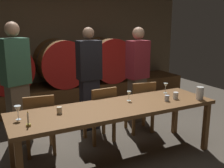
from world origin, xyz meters
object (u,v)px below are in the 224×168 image
(wine_glass_left, at_px, (18,110))
(cup_left, at_px, (59,110))
(chair_right, at_px, (141,104))
(wine_glass_right, at_px, (166,86))
(wine_barrel_center, at_px, (60,62))
(cup_center, at_px, (167,98))
(wine_barrel_left, at_px, (5,66))
(guest_left, at_px, (17,83))
(guest_right, at_px, (138,74))
(candle_center, at_px, (28,122))
(wine_barrel_right, at_px, (106,59))
(chair_center, at_px, (101,112))
(guest_center, at_px, (89,79))
(cup_right, at_px, (176,96))
(chair_left, at_px, (39,122))
(wine_glass_center, at_px, (129,94))
(pitcher, at_px, (200,93))
(dining_table, at_px, (116,111))

(wine_glass_left, bearing_deg, cup_left, -1.80)
(chair_right, height_order, wine_glass_right, wine_glass_right)
(wine_barrel_center, xyz_separation_m, cup_center, (0.70, -2.75, -0.17))
(wine_barrel_left, bearing_deg, wine_glass_left, -92.99)
(wine_barrel_center, height_order, cup_center, wine_barrel_center)
(guest_left, height_order, wine_glass_left, guest_left)
(chair_right, distance_m, guest_right, 0.66)
(candle_center, bearing_deg, cup_center, 1.70)
(wine_barrel_right, relative_size, chair_center, 1.13)
(guest_center, height_order, cup_right, guest_center)
(chair_left, distance_m, cup_left, 0.63)
(guest_center, bearing_deg, wine_glass_center, 100.61)
(pitcher, bearing_deg, wine_barrel_right, 91.54)
(wine_glass_left, relative_size, wine_glass_center, 1.19)
(wine_barrel_right, relative_size, dining_table, 0.36)
(wine_barrel_right, height_order, dining_table, wine_barrel_right)
(candle_center, bearing_deg, chair_center, 32.12)
(wine_glass_left, bearing_deg, wine_barrel_right, 47.56)
(wine_glass_center, height_order, wine_glass_right, wine_glass_right)
(wine_barrel_center, distance_m, wine_glass_center, 2.51)
(wine_barrel_right, bearing_deg, wine_glass_left, -132.44)
(candle_center, height_order, cup_left, candle_center)
(guest_center, height_order, wine_glass_right, guest_center)
(wine_glass_left, bearing_deg, chair_right, 14.76)
(chair_right, xyz_separation_m, cup_left, (-1.53, -0.54, 0.31))
(wine_barrel_left, relative_size, wine_glass_center, 7.26)
(chair_right, xyz_separation_m, guest_left, (-1.86, 0.51, 0.46))
(wine_glass_right, bearing_deg, chair_center, 159.29)
(guest_center, bearing_deg, chair_center, 85.87)
(wine_glass_right, bearing_deg, wine_barrel_center, 111.41)
(guest_right, relative_size, cup_left, 21.14)
(cup_left, bearing_deg, chair_center, 32.97)
(wine_glass_right, bearing_deg, cup_left, -174.70)
(wine_glass_center, bearing_deg, chair_right, 42.29)
(chair_left, bearing_deg, guest_right, -159.01)
(cup_left, bearing_deg, candle_center, -149.58)
(candle_center, bearing_deg, wine_barrel_center, 67.22)
(wine_barrel_left, bearing_deg, guest_center, -51.88)
(wine_barrel_center, relative_size, wine_glass_left, 6.09)
(wine_glass_center, bearing_deg, wine_glass_right, 7.32)
(chair_right, relative_size, wine_glass_right, 5.63)
(chair_right, height_order, candle_center, candle_center)
(wine_barrel_center, xyz_separation_m, chair_left, (-0.91, -2.03, -0.48))
(chair_left, bearing_deg, candle_center, 77.78)
(wine_barrel_center, height_order, wine_glass_right, wine_barrel_center)
(guest_right, height_order, pitcher, guest_right)
(candle_center, bearing_deg, guest_right, 30.08)
(guest_right, xyz_separation_m, candle_center, (-2.16, -1.25, -0.09))
(wine_barrel_center, distance_m, pitcher, 3.12)
(guest_center, bearing_deg, wine_barrel_center, -87.03)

